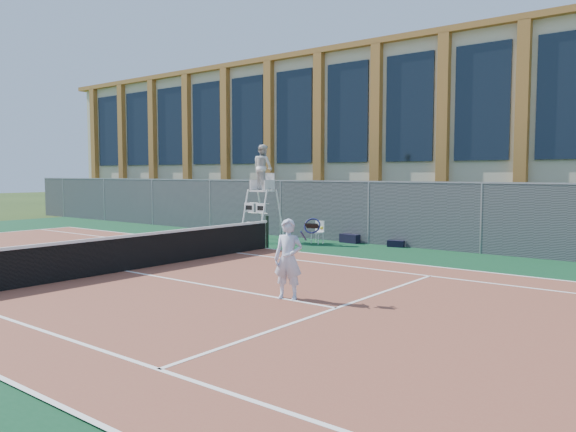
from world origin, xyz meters
The scene contains 12 objects.
ground centered at (0.00, 0.00, 0.00)m, with size 120.00×120.00×0.00m, color #233814.
apron centered at (0.00, 1.00, 0.01)m, with size 36.00×20.00×0.01m, color #0D3A1F.
tennis_court centered at (0.00, 0.00, 0.02)m, with size 23.77×10.97×0.02m, color brown.
tennis_net centered at (0.00, 0.00, 0.54)m, with size 0.10×11.30×1.10m.
fence centered at (0.00, 8.80, 1.10)m, with size 40.00×0.06×2.20m, color #595E60, non-canonical shape.
hedge centered at (0.00, 10.00, 1.10)m, with size 40.00×1.40×2.20m, color black.
building centered at (0.00, 17.95, 4.15)m, with size 45.00×10.60×8.22m.
umpire_chair centered at (-1.42, 7.05, 2.63)m, with size 1.00×1.54×3.60m.
plastic_chair centered at (0.53, 7.82, 0.48)m, with size 0.37×0.38×0.80m.
sports_bag_near centered at (1.36, 8.60, 0.17)m, with size 0.73×0.29×0.31m, color black.
sports_bag_far centered at (3.19, 8.60, 0.12)m, with size 0.56×0.24×0.22m, color black.
tennis_player centered at (5.23, 0.06, 0.83)m, with size 0.95×0.70×1.61m.
Camera 1 is at (11.97, -8.56, 2.52)m, focal length 35.00 mm.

